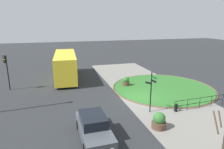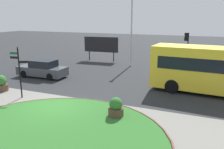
% 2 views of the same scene
% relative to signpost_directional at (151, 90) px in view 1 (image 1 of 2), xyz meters
% --- Properties ---
extents(ground, '(120.00, 120.00, 0.00)m').
position_rel_signpost_directional_xyz_m(ground, '(3.19, -0.52, -1.99)').
color(ground, '#282B2D').
extents(sidewalk_paving, '(32.00, 7.89, 0.02)m').
position_rel_signpost_directional_xyz_m(sidewalk_paving, '(3.19, -2.58, -1.98)').
color(sidewalk_paving, gray).
rests_on(sidewalk_paving, ground).
extents(grass_island, '(11.00, 11.00, 0.10)m').
position_rel_signpost_directional_xyz_m(grass_island, '(5.22, -4.20, -1.94)').
color(grass_island, '#2D6B28').
rests_on(grass_island, ground).
extents(grass_kerb_ring, '(11.31, 11.31, 0.11)m').
position_rel_signpost_directional_xyz_m(grass_kerb_ring, '(5.22, -4.20, -1.93)').
color(grass_kerb_ring, brown).
rests_on(grass_kerb_ring, ground).
extents(signpost_directional, '(1.09, 0.48, 3.48)m').
position_rel_signpost_directional_xyz_m(signpost_directional, '(0.00, 0.00, 0.00)').
color(signpost_directional, black).
rests_on(signpost_directional, ground).
extents(bollard_foreground, '(0.24, 0.24, 0.74)m').
position_rel_signpost_directional_xyz_m(bollard_foreground, '(-0.50, -2.14, -1.61)').
color(bollard_foreground, black).
rests_on(bollard_foreground, ground).
extents(railing_grass_edge, '(0.27, 5.20, 0.99)m').
position_rel_signpost_directional_xyz_m(railing_grass_edge, '(-0.52, -4.46, -1.34)').
color(railing_grass_edge, black).
rests_on(railing_grass_edge, ground).
extents(bus_yellow, '(9.42, 3.11, 3.32)m').
position_rel_signpost_directional_xyz_m(bus_yellow, '(12.28, 6.05, -0.21)').
color(bus_yellow, yellow).
rests_on(bus_yellow, ground).
extents(car_far_lane, '(4.61, 1.88, 1.57)m').
position_rel_signpost_directional_xyz_m(car_far_lane, '(-2.41, 5.24, -1.27)').
color(car_far_lane, '#474C51').
rests_on(car_far_lane, ground).
extents(traffic_light_near, '(0.48, 0.32, 3.86)m').
position_rel_signpost_directional_xyz_m(traffic_light_near, '(9.33, 12.38, 0.84)').
color(traffic_light_near, black).
rests_on(traffic_light_near, ground).
extents(planter_near_signpost, '(1.03, 1.03, 1.21)m').
position_rel_signpost_directional_xyz_m(planter_near_signpost, '(-2.52, 0.59, -1.45)').
color(planter_near_signpost, brown).
rests_on(planter_near_signpost, ground).
extents(planter_kerbside, '(0.85, 0.85, 1.13)m').
position_rel_signpost_directional_xyz_m(planter_kerbside, '(7.11, -0.45, -1.47)').
color(planter_kerbside, brown).
rests_on(planter_kerbside, ground).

